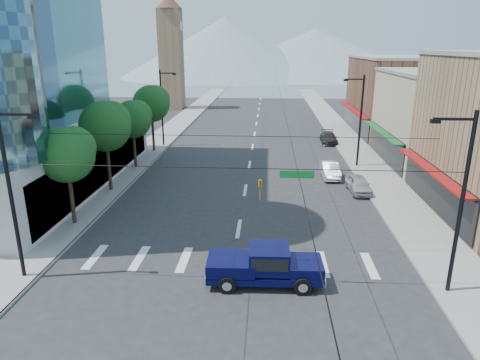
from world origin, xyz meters
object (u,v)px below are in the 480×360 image
Objects in this scene: pedestrian at (279,273)px; parked_car_mid at (330,170)px; pickup_truck at (264,265)px; parked_car_far at (329,138)px; parked_car_near at (359,184)px.

pedestrian reaches higher than parked_car_mid.
pickup_truck is at bearing 60.65° from pedestrian.
parked_car_mid is (5.10, 19.14, -0.08)m from pedestrian.
parked_car_mid is 14.86m from parked_car_far.
parked_car_near is at bearing 61.07° from pickup_truck.
pickup_truck is at bearing -108.59° from parked_car_mid.
parked_car_far is at bearing 86.61° from parked_car_near.
pedestrian reaches higher than parked_car_far.
pedestrian is 0.39× the size of parked_car_near.
pedestrian is (0.74, -0.26, -0.27)m from pickup_truck.
parked_car_far is (1.80, 14.75, -0.02)m from parked_car_mid.
parked_car_near is at bearing -67.68° from parked_car_mid.
pickup_truck is 34.48m from parked_car_far.
parked_car_mid is 0.91× the size of parked_car_far.
pedestrian is 19.81m from parked_car_mid.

